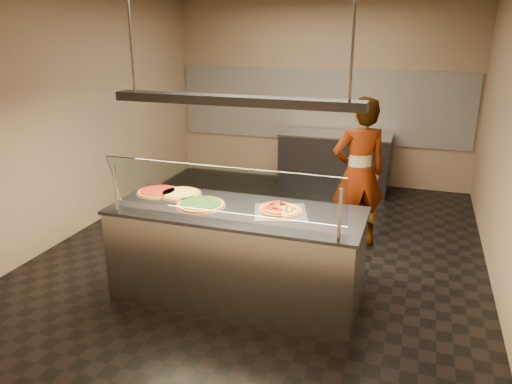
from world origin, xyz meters
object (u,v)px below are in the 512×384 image
(half_pizza_sausage, at_px, (291,211))
(serving_counter, at_px, (237,254))
(pizza_cheese, at_px, (180,193))
(prep_table, at_px, (334,162))
(pizza_spatula, at_px, (182,196))
(heat_lamp_housing, at_px, (235,100))
(perforated_tray, at_px, (281,212))
(half_pizza_pepperoni, at_px, (271,208))
(pizza_tomato, at_px, (158,191))
(sneeze_guard, at_px, (222,190))
(worker, at_px, (359,173))
(pizza_spinach, at_px, (201,204))

(half_pizza_sausage, bearing_deg, serving_counter, -173.73)
(serving_counter, xyz_separation_m, pizza_cheese, (-0.69, 0.22, 0.48))
(serving_counter, relative_size, prep_table, 1.37)
(half_pizza_sausage, distance_m, pizza_cheese, 1.22)
(pizza_spatula, xyz_separation_m, heat_lamp_housing, (0.62, -0.11, 0.99))
(prep_table, bearing_deg, perforated_tray, -88.14)
(half_pizza_pepperoni, distance_m, pizza_spatula, 0.94)
(perforated_tray, relative_size, prep_table, 0.34)
(pizza_tomato, bearing_deg, heat_lamp_housing, -12.24)
(sneeze_guard, height_order, half_pizza_sausage, sneeze_guard)
(prep_table, relative_size, worker, 0.97)
(half_pizza_sausage, height_order, pizza_cheese, half_pizza_sausage)
(pizza_spinach, bearing_deg, perforated_tray, 5.47)
(sneeze_guard, height_order, heat_lamp_housing, heat_lamp_housing)
(pizza_cheese, height_order, pizza_spatula, pizza_spatula)
(sneeze_guard, height_order, pizza_spinach, sneeze_guard)
(pizza_spatula, height_order, heat_lamp_housing, heat_lamp_housing)
(serving_counter, bearing_deg, half_pizza_sausage, 6.27)
(perforated_tray, relative_size, worker, 0.33)
(pizza_tomato, bearing_deg, prep_table, 70.61)
(pizza_spinach, xyz_separation_m, pizza_cheese, (-0.34, 0.24, -0.00))
(half_pizza_pepperoni, relative_size, prep_table, 0.25)
(prep_table, bearing_deg, serving_counter, -94.57)
(perforated_tray, bearing_deg, pizza_tomato, 173.81)
(perforated_tray, bearing_deg, serving_counter, -172.26)
(pizza_cheese, relative_size, worker, 0.24)
(serving_counter, distance_m, sneeze_guard, 0.83)
(serving_counter, height_order, half_pizza_pepperoni, half_pizza_pepperoni)
(serving_counter, bearing_deg, prep_table, 85.43)
(pizza_spatula, relative_size, heat_lamp_housing, 0.11)
(half_pizza_pepperoni, bearing_deg, serving_counter, -169.84)
(sneeze_guard, xyz_separation_m, prep_table, (0.30, 4.07, -0.76))
(serving_counter, relative_size, pizza_spatula, 9.24)
(perforated_tray, relative_size, heat_lamp_housing, 0.26)
(worker, bearing_deg, pizza_tomato, 8.69)
(half_pizza_sausage, xyz_separation_m, pizza_spinach, (-0.87, -0.07, -0.01))
(half_pizza_sausage, distance_m, prep_table, 3.71)
(half_pizza_sausage, height_order, pizza_tomato, half_pizza_sausage)
(heat_lamp_housing, bearing_deg, half_pizza_sausage, 6.27)
(half_pizza_sausage, bearing_deg, perforated_tray, 179.77)
(sneeze_guard, xyz_separation_m, worker, (0.93, 1.99, -0.32))
(prep_table, bearing_deg, pizza_cheese, -105.79)
(serving_counter, height_order, perforated_tray, perforated_tray)
(perforated_tray, bearing_deg, half_pizza_pepperoni, 179.32)
(half_pizza_pepperoni, height_order, pizza_cheese, half_pizza_pepperoni)
(heat_lamp_housing, bearing_deg, half_pizza_pepperoni, 10.16)
(half_pizza_pepperoni, bearing_deg, sneeze_guard, -128.85)
(half_pizza_sausage, relative_size, pizza_spatula, 1.68)
(sneeze_guard, bearing_deg, prep_table, 85.81)
(perforated_tray, xyz_separation_m, half_pizza_pepperoni, (-0.09, 0.00, 0.03))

